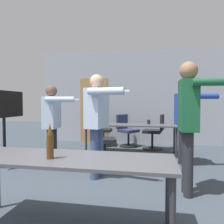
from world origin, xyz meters
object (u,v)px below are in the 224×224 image
Objects in this scene: office_chair_mid_tucked at (155,133)px; drink_cup at (149,122)px; office_chair_side_rolled at (127,132)px; person_far_watching at (98,116)px; person_left_plaid at (52,118)px; person_near_casual at (184,115)px; office_chair_far_left at (101,142)px; office_chair_near_pushed at (101,131)px; person_right_polo at (189,113)px; beer_bottle at (50,142)px; tv_screen at (4,117)px.

office_chair_mid_tucked is 0.58m from drink_cup.
drink_cup is (0.65, -0.75, 0.35)m from office_chair_side_rolled.
drink_cup is (0.81, 2.00, -0.26)m from person_far_watching.
person_near_casual is (2.52, 0.68, 0.05)m from person_left_plaid.
office_chair_mid_tucked is at bearing 126.14° from office_chair_far_left.
office_chair_near_pushed is 1.58m from drink_cup.
person_far_watching reaches higher than drink_cup.
office_chair_side_rolled is (-1.37, 1.72, -0.58)m from person_near_casual.
person_far_watching is 1.85m from person_near_casual.
person_near_casual is at bearing 134.36° from person_far_watching.
office_chair_near_pushed is (-1.97, 3.11, -0.69)m from person_right_polo.
beer_bottle reaches higher than office_chair_mid_tucked.
office_chair_far_left is 1.82m from office_chair_side_rolled.
person_far_watching reaches higher than office_chair_far_left.
beer_bottle reaches higher than drink_cup.
person_right_polo is 3.75m from office_chair_near_pushed.
tv_screen is at bearing 132.53° from office_chair_mid_tucked.
tv_screen is at bearing -106.21° from person_right_polo.
drink_cup is at bearing 168.71° from office_chair_mid_tucked.
office_chair_mid_tucked is (-0.56, 1.41, -0.56)m from person_near_casual.
office_chair_far_left is at bearing -74.83° from tv_screen.
office_chair_far_left is at bearing 151.64° from office_chair_mid_tucked.
office_chair_far_left is at bearing -102.36° from person_near_casual.
beer_bottle is (0.93, -1.97, -0.08)m from person_left_plaid.
person_near_casual is 1.49m from person_right_polo.
person_right_polo is 1.97× the size of office_chair_near_pushed.
person_right_polo is 1.97× the size of office_chair_far_left.
drink_cup is at bearing 76.64° from beer_bottle.
office_chair_mid_tucked reaches higher than office_chair_side_rolled.
person_near_casual reaches higher than tv_screen.
person_near_casual reaches higher than office_chair_side_rolled.
person_near_casual is at bearing 59.13° from beer_bottle.
office_chair_near_pushed is at bearing 154.59° from drink_cup.
office_chair_far_left is (-1.56, 1.41, -0.68)m from person_right_polo.
person_far_watching is 1.09× the size of person_left_plaid.
person_near_casual is (1.54, 1.03, -0.03)m from person_far_watching.
office_chair_side_rolled is (1.14, 2.40, -0.53)m from person_left_plaid.
person_right_polo reaches higher than beer_bottle.
person_left_plaid is at bearing -94.87° from tv_screen.
beer_bottle is at bearing 5.01° from office_chair_near_pushed.
person_far_watching is 2.17m from drink_cup.
beer_bottle is at bearing 21.95° from person_left_plaid.
office_chair_near_pushed reaches higher than office_chair_side_rolled.
person_far_watching reaches higher than person_left_plaid.
tv_screen is 3.27m from office_chair_side_rolled.
person_near_casual reaches higher than office_chair_far_left.
office_chair_far_left is (1.92, 0.52, -0.53)m from tv_screen.
person_far_watching is at bearing -70.76° from person_near_casual.
office_chair_far_left is at bearing -159.47° from person_far_watching.
person_right_polo reaches higher than office_chair_near_pushed.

